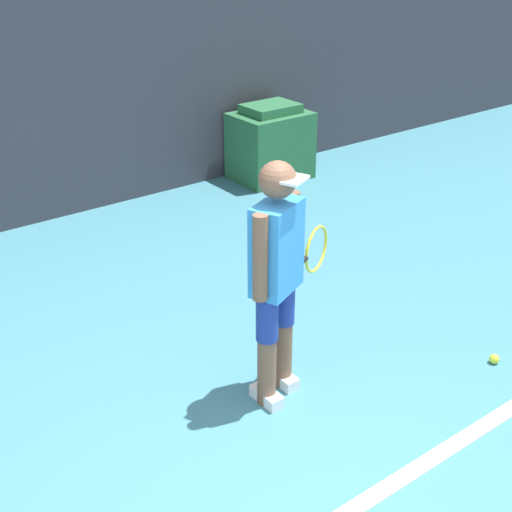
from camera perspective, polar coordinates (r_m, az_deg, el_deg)
name	(u,v)px	position (r m, az deg, el deg)	size (l,w,h in m)	color
tennis_player	(277,273)	(4.27, 1.73, -1.36)	(0.91, 0.48, 1.58)	brown
tennis_ball	(494,359)	(5.24, 18.52, -7.81)	(0.07, 0.07, 0.07)	#D1E533
covered_chair	(270,144)	(8.23, 1.16, 8.96)	(0.85, 0.64, 0.87)	#28663D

